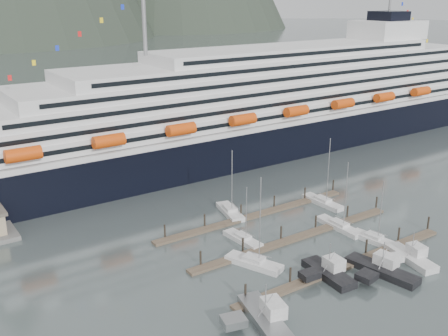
{
  "coord_description": "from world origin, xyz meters",
  "views": [
    {
      "loc": [
        -67.78,
        -64.68,
        44.81
      ],
      "look_at": [
        -8.98,
        22.0,
        9.87
      ],
      "focal_mm": 42.0,
      "sensor_mm": 36.0,
      "label": 1
    }
  ],
  "objects_px": {
    "sailboat_c": "(243,240)",
    "trawler_c": "(381,269)",
    "sailboat_g": "(323,202)",
    "trawler_b": "(328,272)",
    "sailboat_a": "(254,263)",
    "trawler_a": "(264,318)",
    "cruise_ship": "(270,109)",
    "sailboat_f": "(230,212)",
    "trawler_d": "(411,257)",
    "sailboat_d": "(339,227)",
    "sailboat_h": "(374,240)"
  },
  "relations": [
    {
      "from": "trawler_a",
      "to": "sailboat_g",
      "type": "bearing_deg",
      "value": -40.71
    },
    {
      "from": "cruise_ship",
      "to": "sailboat_a",
      "type": "distance_m",
      "value": 74.59
    },
    {
      "from": "trawler_d",
      "to": "sailboat_c",
      "type": "bearing_deg",
      "value": 52.08
    },
    {
      "from": "sailboat_c",
      "to": "trawler_c",
      "type": "relative_size",
      "value": 0.9
    },
    {
      "from": "cruise_ship",
      "to": "trawler_b",
      "type": "bearing_deg",
      "value": -121.56
    },
    {
      "from": "sailboat_d",
      "to": "trawler_d",
      "type": "xyz_separation_m",
      "value": [
        0.44,
        -16.68,
        0.39
      ]
    },
    {
      "from": "trawler_c",
      "to": "trawler_d",
      "type": "relative_size",
      "value": 1.22
    },
    {
      "from": "cruise_ship",
      "to": "sailboat_c",
      "type": "xyz_separation_m",
      "value": [
        -44.27,
        -47.09,
        -11.64
      ]
    },
    {
      "from": "sailboat_a",
      "to": "sailboat_f",
      "type": "xyz_separation_m",
      "value": [
        9.42,
        20.77,
        -0.02
      ]
    },
    {
      "from": "trawler_c",
      "to": "trawler_b",
      "type": "bearing_deg",
      "value": 51.92
    },
    {
      "from": "cruise_ship",
      "to": "trawler_a",
      "type": "height_order",
      "value": "cruise_ship"
    },
    {
      "from": "sailboat_f",
      "to": "sailboat_g",
      "type": "relative_size",
      "value": 0.94
    },
    {
      "from": "sailboat_h",
      "to": "trawler_a",
      "type": "height_order",
      "value": "sailboat_h"
    },
    {
      "from": "sailboat_a",
      "to": "sailboat_c",
      "type": "relative_size",
      "value": 1.45
    },
    {
      "from": "cruise_ship",
      "to": "sailboat_d",
      "type": "distance_m",
      "value": 59.88
    },
    {
      "from": "sailboat_g",
      "to": "trawler_b",
      "type": "bearing_deg",
      "value": 136.94
    },
    {
      "from": "sailboat_a",
      "to": "sailboat_d",
      "type": "bearing_deg",
      "value": -106.45
    },
    {
      "from": "sailboat_a",
      "to": "trawler_d",
      "type": "distance_m",
      "value": 27.74
    },
    {
      "from": "sailboat_d",
      "to": "sailboat_g",
      "type": "xyz_separation_m",
      "value": [
        6.33,
        11.16,
        0.02
      ]
    },
    {
      "from": "sailboat_a",
      "to": "trawler_a",
      "type": "height_order",
      "value": "sailboat_a"
    },
    {
      "from": "sailboat_g",
      "to": "sailboat_h",
      "type": "bearing_deg",
      "value": 164.4
    },
    {
      "from": "sailboat_a",
      "to": "sailboat_f",
      "type": "relative_size",
      "value": 1.13
    },
    {
      "from": "sailboat_f",
      "to": "trawler_b",
      "type": "xyz_separation_m",
      "value": [
        -1.53,
        -30.7,
        0.42
      ]
    },
    {
      "from": "sailboat_c",
      "to": "sailboat_d",
      "type": "bearing_deg",
      "value": -111.42
    },
    {
      "from": "trawler_c",
      "to": "trawler_d",
      "type": "bearing_deg",
      "value": -99.76
    },
    {
      "from": "trawler_a",
      "to": "sailboat_c",
      "type": "bearing_deg",
      "value": -15.92
    },
    {
      "from": "trawler_a",
      "to": "trawler_c",
      "type": "xyz_separation_m",
      "value": [
        24.98,
        -0.06,
        -0.05
      ]
    },
    {
      "from": "sailboat_a",
      "to": "trawler_b",
      "type": "relative_size",
      "value": 1.6
    },
    {
      "from": "trawler_b",
      "to": "cruise_ship",
      "type": "bearing_deg",
      "value": -26.75
    },
    {
      "from": "cruise_ship",
      "to": "sailboat_f",
      "type": "relative_size",
      "value": 13.97
    },
    {
      "from": "sailboat_c",
      "to": "sailboat_f",
      "type": "height_order",
      "value": "sailboat_f"
    },
    {
      "from": "trawler_a",
      "to": "trawler_b",
      "type": "height_order",
      "value": "trawler_a"
    },
    {
      "from": "sailboat_c",
      "to": "sailboat_d",
      "type": "xyz_separation_m",
      "value": [
        19.44,
        -6.14,
        0.02
      ]
    },
    {
      "from": "sailboat_c",
      "to": "sailboat_d",
      "type": "distance_m",
      "value": 20.39
    },
    {
      "from": "trawler_b",
      "to": "sailboat_d",
      "type": "bearing_deg",
      "value": -46.51
    },
    {
      "from": "sailboat_d",
      "to": "sailboat_f",
      "type": "bearing_deg",
      "value": 38.25
    },
    {
      "from": "sailboat_c",
      "to": "sailboat_f",
      "type": "distance_m",
      "value": 13.32
    },
    {
      "from": "sailboat_f",
      "to": "trawler_d",
      "type": "distance_m",
      "value": 37.83
    },
    {
      "from": "sailboat_d",
      "to": "cruise_ship",
      "type": "bearing_deg",
      "value": -24.13
    },
    {
      "from": "sailboat_a",
      "to": "trawler_a",
      "type": "xyz_separation_m",
      "value": [
        -8.95,
        -14.18,
        0.43
      ]
    },
    {
      "from": "sailboat_g",
      "to": "trawler_b",
      "type": "distance_m",
      "value": 32.12
    },
    {
      "from": "trawler_b",
      "to": "trawler_d",
      "type": "bearing_deg",
      "value": -100.19
    },
    {
      "from": "cruise_ship",
      "to": "trawler_b",
      "type": "xyz_separation_m",
      "value": [
        -40.33,
        -65.65,
        -11.17
      ]
    },
    {
      "from": "sailboat_c",
      "to": "sailboat_g",
      "type": "distance_m",
      "value": 26.26
    },
    {
      "from": "sailboat_d",
      "to": "trawler_d",
      "type": "relative_size",
      "value": 1.37
    },
    {
      "from": "sailboat_h",
      "to": "sailboat_g",
      "type": "bearing_deg",
      "value": -23.19
    },
    {
      "from": "sailboat_h",
      "to": "trawler_b",
      "type": "relative_size",
      "value": 1.22
    },
    {
      "from": "sailboat_d",
      "to": "trawler_b",
      "type": "bearing_deg",
      "value": 129.56
    },
    {
      "from": "sailboat_a",
      "to": "trawler_a",
      "type": "bearing_deg",
      "value": 125.23
    },
    {
      "from": "cruise_ship",
      "to": "trawler_b",
      "type": "distance_m",
      "value": 77.85
    }
  ]
}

